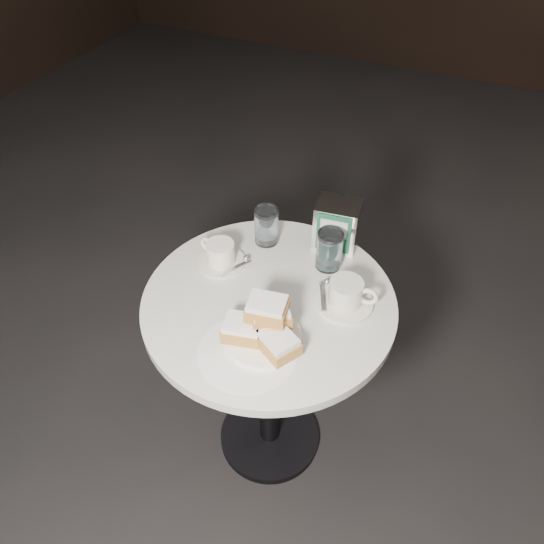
{
  "coord_description": "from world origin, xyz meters",
  "views": [
    {
      "loc": [
        0.42,
        -0.91,
        1.8
      ],
      "look_at": [
        0.0,
        0.02,
        0.83
      ],
      "focal_mm": 35.0,
      "sensor_mm": 36.0,
      "label": 1
    }
  ],
  "objects_px": {
    "cafe_table": "(269,344)",
    "napkin_dispenser": "(337,225)",
    "water_glass_right": "(329,250)",
    "water_glass_left": "(266,226)",
    "coffee_cup_right": "(346,295)",
    "beignet_plate": "(264,327)",
    "coffee_cup_left": "(220,255)"
  },
  "relations": [
    {
      "from": "cafe_table",
      "to": "water_glass_right",
      "type": "distance_m",
      "value": 0.34
    },
    {
      "from": "cafe_table",
      "to": "water_glass_right",
      "type": "bearing_deg",
      "value": 62.76
    },
    {
      "from": "water_glass_left",
      "to": "napkin_dispenser",
      "type": "relative_size",
      "value": 0.79
    },
    {
      "from": "beignet_plate",
      "to": "napkin_dispenser",
      "type": "distance_m",
      "value": 0.43
    },
    {
      "from": "coffee_cup_left",
      "to": "water_glass_left",
      "type": "xyz_separation_m",
      "value": [
        0.08,
        0.15,
        0.03
      ]
    },
    {
      "from": "cafe_table",
      "to": "beignet_plate",
      "type": "height_order",
      "value": "beignet_plate"
    },
    {
      "from": "cafe_table",
      "to": "coffee_cup_right",
      "type": "bearing_deg",
      "value": 19.12
    },
    {
      "from": "beignet_plate",
      "to": "coffee_cup_left",
      "type": "bearing_deg",
      "value": 138.71
    },
    {
      "from": "water_glass_left",
      "to": "water_glass_right",
      "type": "distance_m",
      "value": 0.21
    },
    {
      "from": "beignet_plate",
      "to": "coffee_cup_left",
      "type": "distance_m",
      "value": 0.32
    },
    {
      "from": "coffee_cup_right",
      "to": "water_glass_left",
      "type": "relative_size",
      "value": 1.52
    },
    {
      "from": "coffee_cup_right",
      "to": "water_glass_left",
      "type": "height_order",
      "value": "water_glass_left"
    },
    {
      "from": "cafe_table",
      "to": "coffee_cup_right",
      "type": "distance_m",
      "value": 0.31
    },
    {
      "from": "cafe_table",
      "to": "coffee_cup_left",
      "type": "xyz_separation_m",
      "value": [
        -0.19,
        0.08,
        0.23
      ]
    },
    {
      "from": "coffee_cup_left",
      "to": "coffee_cup_right",
      "type": "bearing_deg",
      "value": 13.94
    },
    {
      "from": "beignet_plate",
      "to": "water_glass_right",
      "type": "distance_m",
      "value": 0.33
    },
    {
      "from": "cafe_table",
      "to": "napkin_dispenser",
      "type": "relative_size",
      "value": 5.05
    },
    {
      "from": "cafe_table",
      "to": "beignet_plate",
      "type": "bearing_deg",
      "value": -70.05
    },
    {
      "from": "beignet_plate",
      "to": "napkin_dispenser",
      "type": "height_order",
      "value": "napkin_dispenser"
    },
    {
      "from": "cafe_table",
      "to": "beignet_plate",
      "type": "relative_size",
      "value": 3.41
    },
    {
      "from": "water_glass_left",
      "to": "napkin_dispenser",
      "type": "height_order",
      "value": "napkin_dispenser"
    },
    {
      "from": "coffee_cup_left",
      "to": "cafe_table",
      "type": "bearing_deg",
      "value": -6.57
    },
    {
      "from": "coffee_cup_right",
      "to": "water_glass_right",
      "type": "xyz_separation_m",
      "value": [
        -0.1,
        0.13,
        0.02
      ]
    },
    {
      "from": "coffee_cup_left",
      "to": "water_glass_right",
      "type": "bearing_deg",
      "value": 37.4
    },
    {
      "from": "coffee_cup_right",
      "to": "napkin_dispenser",
      "type": "bearing_deg",
      "value": 106.91
    },
    {
      "from": "water_glass_right",
      "to": "napkin_dispenser",
      "type": "relative_size",
      "value": 0.82
    },
    {
      "from": "water_glass_left",
      "to": "napkin_dispenser",
      "type": "xyz_separation_m",
      "value": [
        0.2,
        0.07,
        0.02
      ]
    },
    {
      "from": "beignet_plate",
      "to": "cafe_table",
      "type": "bearing_deg",
      "value": 109.95
    },
    {
      "from": "coffee_cup_right",
      "to": "napkin_dispenser",
      "type": "distance_m",
      "value": 0.26
    },
    {
      "from": "cafe_table",
      "to": "napkin_dispenser",
      "type": "distance_m",
      "value": 0.41
    },
    {
      "from": "water_glass_right",
      "to": "napkin_dispenser",
      "type": "bearing_deg",
      "value": 97.62
    },
    {
      "from": "coffee_cup_left",
      "to": "coffee_cup_right",
      "type": "distance_m",
      "value": 0.39
    }
  ]
}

